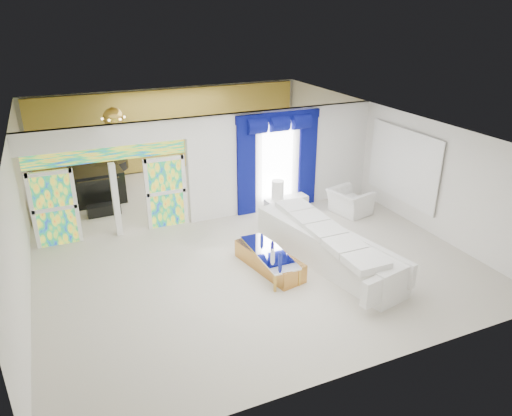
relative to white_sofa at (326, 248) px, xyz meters
name	(u,v)px	position (x,y,z in m)	size (l,w,h in m)	color
floor	(229,231)	(-1.51, 2.60, -0.41)	(12.00, 12.00, 0.00)	#B7AF9E
dividing_wall	(283,159)	(0.64, 3.60, 1.09)	(5.70, 0.18, 3.00)	white
dividing_header	(104,136)	(-4.36, 3.60, 2.32)	(4.30, 0.18, 0.55)	white
stained_panel_left	(55,209)	(-5.78, 3.60, 0.59)	(0.95, 0.04, 2.00)	#994C3F
stained_panel_right	(166,192)	(-2.93, 3.60, 0.59)	(0.95, 0.04, 2.00)	#994C3F
stained_transom	(107,154)	(-4.36, 3.60, 1.84)	(4.00, 0.05, 0.35)	#994C3F
window_pane	(277,163)	(0.39, 3.50, 1.04)	(1.00, 0.02, 2.30)	white
blue_drape_left	(246,169)	(-0.61, 3.47, 0.99)	(0.55, 0.10, 2.80)	#050342
blue_drape_right	(307,160)	(1.39, 3.47, 0.99)	(0.55, 0.10, 2.80)	#050342
blue_pelmet	(279,117)	(0.39, 3.47, 2.41)	(2.60, 0.12, 0.25)	#050342
wall_mirror	(403,165)	(3.43, 1.60, 1.14)	(0.04, 2.70, 1.90)	white
gold_curtains	(171,129)	(-1.51, 8.50, 1.09)	(9.70, 0.12, 2.90)	#AD9D29
white_sofa	(326,248)	(0.00, 0.00, 0.00)	(0.92, 4.29, 0.82)	silver
coffee_table	(269,260)	(-1.35, 0.30, -0.19)	(0.66, 1.97, 0.44)	#BA813A
console_table	(286,205)	(0.55, 3.15, -0.19)	(1.32, 0.42, 0.44)	white
table_lamp	(278,190)	(0.25, 3.15, 0.32)	(0.36, 0.36, 0.58)	white
armchair	(350,202)	(2.21, 2.30, -0.05)	(1.11, 0.97, 0.72)	silver
grand_piano	(96,182)	(-4.50, 6.70, 0.09)	(1.51, 1.98, 1.00)	black
piano_bench	(104,210)	(-4.50, 5.10, -0.25)	(0.95, 0.37, 0.32)	black
tv_console	(48,208)	(-5.97, 5.19, 0.02)	(0.59, 0.54, 0.86)	tan
chandelier	(113,118)	(-3.81, 6.00, 2.24)	(0.60, 0.60, 0.60)	gold
decanters	(273,251)	(-1.33, 0.15, 0.13)	(0.20, 1.19, 0.23)	navy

